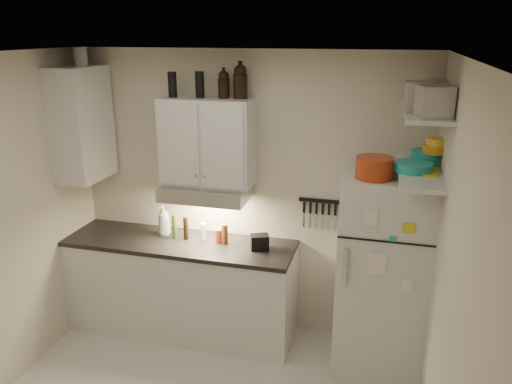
# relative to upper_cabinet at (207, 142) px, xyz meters

# --- Properties ---
(ceiling) EXTENTS (3.20, 3.00, 0.02)m
(ceiling) POSITION_rel_upper_cabinet_xyz_m (0.30, -1.33, 0.78)
(ceiling) COLOR silver
(ceiling) RESTS_ON ground
(back_wall) EXTENTS (3.20, 0.02, 2.60)m
(back_wall) POSITION_rel_upper_cabinet_xyz_m (0.30, 0.18, -0.53)
(back_wall) COLOR beige
(back_wall) RESTS_ON ground
(right_wall) EXTENTS (0.02, 3.00, 2.60)m
(right_wall) POSITION_rel_upper_cabinet_xyz_m (1.91, -1.33, -0.53)
(right_wall) COLOR beige
(right_wall) RESTS_ON ground
(base_cabinet) EXTENTS (2.10, 0.60, 0.88)m
(base_cabinet) POSITION_rel_upper_cabinet_xyz_m (-0.25, -0.14, -1.39)
(base_cabinet) COLOR silver
(base_cabinet) RESTS_ON floor
(countertop) EXTENTS (2.10, 0.62, 0.04)m
(countertop) POSITION_rel_upper_cabinet_xyz_m (-0.25, -0.14, -0.93)
(countertop) COLOR black
(countertop) RESTS_ON base_cabinet
(upper_cabinet) EXTENTS (0.80, 0.33, 0.75)m
(upper_cabinet) POSITION_rel_upper_cabinet_xyz_m (0.00, 0.00, 0.00)
(upper_cabinet) COLOR silver
(upper_cabinet) RESTS_ON back_wall
(side_cabinet) EXTENTS (0.33, 0.55, 1.00)m
(side_cabinet) POSITION_rel_upper_cabinet_xyz_m (-1.14, -0.14, 0.12)
(side_cabinet) COLOR silver
(side_cabinet) RESTS_ON left_wall
(range_hood) EXTENTS (0.76, 0.46, 0.12)m
(range_hood) POSITION_rel_upper_cabinet_xyz_m (0.00, -0.06, -0.44)
(range_hood) COLOR silver
(range_hood) RESTS_ON back_wall
(fridge) EXTENTS (0.70, 0.68, 1.70)m
(fridge) POSITION_rel_upper_cabinet_xyz_m (1.55, -0.18, -0.98)
(fridge) COLOR silver
(fridge) RESTS_ON floor
(shelf_hi) EXTENTS (0.30, 0.95, 0.03)m
(shelf_hi) POSITION_rel_upper_cabinet_xyz_m (1.75, -0.31, 0.38)
(shelf_hi) COLOR silver
(shelf_hi) RESTS_ON right_wall
(shelf_lo) EXTENTS (0.30, 0.95, 0.03)m
(shelf_lo) POSITION_rel_upper_cabinet_xyz_m (1.75, -0.31, -0.07)
(shelf_lo) COLOR silver
(shelf_lo) RESTS_ON right_wall
(knife_strip) EXTENTS (0.42, 0.02, 0.03)m
(knife_strip) POSITION_rel_upper_cabinet_xyz_m (1.00, 0.15, -0.51)
(knife_strip) COLOR black
(knife_strip) RESTS_ON back_wall
(dutch_oven) EXTENTS (0.32, 0.32, 0.16)m
(dutch_oven) POSITION_rel_upper_cabinet_xyz_m (1.43, -0.34, -0.04)
(dutch_oven) COLOR #A23412
(dutch_oven) RESTS_ON fridge
(book_stack) EXTENTS (0.23, 0.28, 0.09)m
(book_stack) POSITION_rel_upper_cabinet_xyz_m (1.77, -0.33, -0.08)
(book_stack) COLOR gold
(book_stack) RESTS_ON fridge
(spice_jar) EXTENTS (0.08, 0.08, 0.11)m
(spice_jar) POSITION_rel_upper_cabinet_xyz_m (1.60, -0.26, -0.07)
(spice_jar) COLOR silver
(spice_jar) RESTS_ON fridge
(stock_pot) EXTENTS (0.28, 0.28, 0.18)m
(stock_pot) POSITION_rel_upper_cabinet_xyz_m (1.82, 0.02, 0.48)
(stock_pot) COLOR silver
(stock_pot) RESTS_ON shelf_hi
(tin_a) EXTENTS (0.21, 0.19, 0.20)m
(tin_a) POSITION_rel_upper_cabinet_xyz_m (1.69, -0.39, 0.49)
(tin_a) COLOR #AAAAAD
(tin_a) RESTS_ON shelf_hi
(tin_b) EXTENTS (0.24, 0.24, 0.20)m
(tin_b) POSITION_rel_upper_cabinet_xyz_m (1.77, -0.63, 0.49)
(tin_b) COLOR #AAAAAD
(tin_b) RESTS_ON shelf_hi
(bowl_teal) EXTENTS (0.25, 0.25, 0.10)m
(bowl_teal) POSITION_rel_upper_cabinet_xyz_m (1.81, -0.09, 0.00)
(bowl_teal) COLOR teal
(bowl_teal) RESTS_ON shelf_lo
(bowl_orange) EXTENTS (0.20, 0.20, 0.06)m
(bowl_orange) POSITION_rel_upper_cabinet_xyz_m (1.86, -0.15, 0.08)
(bowl_orange) COLOR #C27E12
(bowl_orange) RESTS_ON bowl_teal
(bowl_yellow) EXTENTS (0.16, 0.16, 0.05)m
(bowl_yellow) POSITION_rel_upper_cabinet_xyz_m (1.86, -0.15, 0.14)
(bowl_yellow) COLOR yellow
(bowl_yellow) RESTS_ON bowl_orange
(plates) EXTENTS (0.29, 0.29, 0.07)m
(plates) POSITION_rel_upper_cabinet_xyz_m (1.70, -0.35, -0.02)
(plates) COLOR teal
(plates) RESTS_ON shelf_lo
(growler_a) EXTENTS (0.10, 0.10, 0.23)m
(growler_a) POSITION_rel_upper_cabinet_xyz_m (0.15, 0.03, 0.49)
(growler_a) COLOR black
(growler_a) RESTS_ON upper_cabinet
(growler_b) EXTENTS (0.16, 0.16, 0.28)m
(growler_b) POSITION_rel_upper_cabinet_xyz_m (0.29, 0.04, 0.52)
(growler_b) COLOR black
(growler_b) RESTS_ON upper_cabinet
(thermos_a) EXTENTS (0.09, 0.09, 0.22)m
(thermos_a) POSITION_rel_upper_cabinet_xyz_m (-0.05, 0.00, 0.48)
(thermos_a) COLOR black
(thermos_a) RESTS_ON upper_cabinet
(thermos_b) EXTENTS (0.09, 0.09, 0.21)m
(thermos_b) POSITION_rel_upper_cabinet_xyz_m (-0.29, -0.03, 0.48)
(thermos_b) COLOR black
(thermos_b) RESTS_ON upper_cabinet
(side_jar) EXTENTS (0.16, 0.16, 0.16)m
(side_jar) POSITION_rel_upper_cabinet_xyz_m (-1.12, -0.06, 0.70)
(side_jar) COLOR silver
(side_jar) RESTS_ON side_cabinet
(soap_bottle) EXTENTS (0.14, 0.14, 0.33)m
(soap_bottle) POSITION_rel_upper_cabinet_xyz_m (-0.44, -0.03, -0.74)
(soap_bottle) COLOR silver
(soap_bottle) RESTS_ON countertop
(pepper_mill) EXTENTS (0.06, 0.06, 0.19)m
(pepper_mill) POSITION_rel_upper_cabinet_xyz_m (0.17, -0.09, -0.81)
(pepper_mill) COLOR brown
(pepper_mill) RESTS_ON countertop
(oil_bottle) EXTENTS (0.06, 0.06, 0.23)m
(oil_bottle) POSITION_rel_upper_cabinet_xyz_m (-0.31, -0.08, -0.79)
(oil_bottle) COLOR #345F17
(oil_bottle) RESTS_ON countertop
(vinegar_bottle) EXTENTS (0.05, 0.05, 0.21)m
(vinegar_bottle) POSITION_rel_upper_cabinet_xyz_m (-0.21, -0.08, -0.80)
(vinegar_bottle) COLOR black
(vinegar_bottle) RESTS_ON countertop
(clear_bottle) EXTENTS (0.06, 0.06, 0.16)m
(clear_bottle) POSITION_rel_upper_cabinet_xyz_m (-0.05, -0.05, -0.82)
(clear_bottle) COLOR silver
(clear_bottle) RESTS_ON countertop
(red_jar) EXTENTS (0.08, 0.08, 0.13)m
(red_jar) POSITION_rel_upper_cabinet_xyz_m (0.11, -0.08, -0.84)
(red_jar) COLOR #A23412
(red_jar) RESTS_ON countertop
(caddy) EXTENTS (0.18, 0.16, 0.13)m
(caddy) POSITION_rel_upper_cabinet_xyz_m (0.50, -0.12, -0.84)
(caddy) COLOR black
(caddy) RESTS_ON countertop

